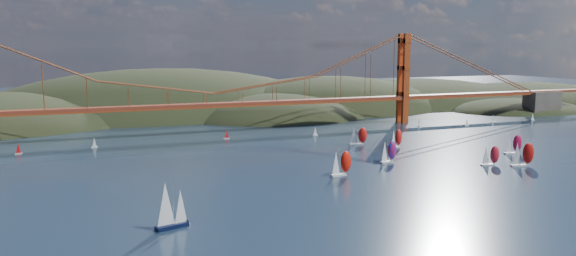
{
  "coord_description": "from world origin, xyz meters",
  "views": [
    {
      "loc": [
        -74.31,
        -117.33,
        47.8
      ],
      "look_at": [
        7.63,
        90.0,
        14.9
      ],
      "focal_mm": 35.0,
      "sensor_mm": 36.0,
      "label": 1
    }
  ],
  "objects_px": {
    "racer_5": "(358,136)",
    "racer_rwb": "(388,151)",
    "racer_1": "(490,155)",
    "racer_4": "(513,144)",
    "sloop_navy": "(170,206)",
    "racer_2": "(522,154)",
    "racer_3": "(396,138)",
    "racer_0": "(341,163)"
  },
  "relations": [
    {
      "from": "racer_1",
      "to": "racer_4",
      "type": "relative_size",
      "value": 0.93
    },
    {
      "from": "racer_1",
      "to": "racer_4",
      "type": "xyz_separation_m",
      "value": [
        26.38,
        15.64,
        0.32
      ]
    },
    {
      "from": "racer_2",
      "to": "racer_5",
      "type": "distance_m",
      "value": 77.16
    },
    {
      "from": "sloop_navy",
      "to": "racer_4",
      "type": "bearing_deg",
      "value": 0.54
    },
    {
      "from": "racer_1",
      "to": "racer_rwb",
      "type": "relative_size",
      "value": 0.9
    },
    {
      "from": "sloop_navy",
      "to": "racer_3",
      "type": "height_order",
      "value": "sloop_navy"
    },
    {
      "from": "racer_rwb",
      "to": "racer_3",
      "type": "bearing_deg",
      "value": 37.0
    },
    {
      "from": "sloop_navy",
      "to": "racer_rwb",
      "type": "bearing_deg",
      "value": 11.75
    },
    {
      "from": "racer_2",
      "to": "racer_3",
      "type": "xyz_separation_m",
      "value": [
        -24.06,
        54.23,
        -0.58
      ]
    },
    {
      "from": "racer_1",
      "to": "racer_5",
      "type": "height_order",
      "value": "racer_5"
    },
    {
      "from": "racer_1",
      "to": "racer_5",
      "type": "bearing_deg",
      "value": 120.88
    },
    {
      "from": "racer_rwb",
      "to": "racer_5",
      "type": "bearing_deg",
      "value": 62.67
    },
    {
      "from": "racer_1",
      "to": "racer_rwb",
      "type": "bearing_deg",
      "value": 158.18
    },
    {
      "from": "racer_4",
      "to": "racer_rwb",
      "type": "bearing_deg",
      "value": -178.07
    },
    {
      "from": "racer_rwb",
      "to": "racer_4",
      "type": "bearing_deg",
      "value": -19.54
    },
    {
      "from": "racer_4",
      "to": "racer_rwb",
      "type": "height_order",
      "value": "racer_rwb"
    },
    {
      "from": "racer_0",
      "to": "racer_5",
      "type": "xyz_separation_m",
      "value": [
        37.48,
        55.57,
        -0.35
      ]
    },
    {
      "from": "racer_1",
      "to": "sloop_navy",
      "type": "bearing_deg",
      "value": -158.84
    },
    {
      "from": "racer_5",
      "to": "racer_rwb",
      "type": "distance_m",
      "value": 42.67
    },
    {
      "from": "sloop_navy",
      "to": "racer_2",
      "type": "distance_m",
      "value": 145.88
    },
    {
      "from": "sloop_navy",
      "to": "racer_3",
      "type": "bearing_deg",
      "value": 17.74
    },
    {
      "from": "racer_1",
      "to": "racer_2",
      "type": "height_order",
      "value": "racer_2"
    },
    {
      "from": "racer_4",
      "to": "sloop_navy",
      "type": "bearing_deg",
      "value": -157.61
    },
    {
      "from": "racer_5",
      "to": "racer_rwb",
      "type": "xyz_separation_m",
      "value": [
        -8.66,
        -41.78,
        0.2
      ]
    },
    {
      "from": "sloop_navy",
      "to": "racer_5",
      "type": "bearing_deg",
      "value": 25.2
    },
    {
      "from": "racer_3",
      "to": "racer_5",
      "type": "xyz_separation_m",
      "value": [
        -12.97,
        13.46,
        -0.03
      ]
    },
    {
      "from": "racer_2",
      "to": "racer_3",
      "type": "distance_m",
      "value": 59.33
    },
    {
      "from": "racer_5",
      "to": "racer_rwb",
      "type": "bearing_deg",
      "value": -79.81
    },
    {
      "from": "racer_1",
      "to": "racer_4",
      "type": "bearing_deg",
      "value": 38.43
    },
    {
      "from": "racer_3",
      "to": "racer_rwb",
      "type": "xyz_separation_m",
      "value": [
        -21.64,
        -28.31,
        0.17
      ]
    },
    {
      "from": "racer_5",
      "to": "racer_1",
      "type": "bearing_deg",
      "value": -44.97
    },
    {
      "from": "sloop_navy",
      "to": "racer_4",
      "type": "relative_size",
      "value": 1.43
    },
    {
      "from": "racer_5",
      "to": "racer_0",
      "type": "bearing_deg",
      "value": -102.09
    },
    {
      "from": "racer_2",
      "to": "racer_3",
      "type": "height_order",
      "value": "racer_2"
    },
    {
      "from": "racer_3",
      "to": "sloop_navy",
      "type": "bearing_deg",
      "value": -171.43
    },
    {
      "from": "racer_2",
      "to": "racer_5",
      "type": "relative_size",
      "value": 1.14
    },
    {
      "from": "racer_1",
      "to": "racer_2",
      "type": "bearing_deg",
      "value": -21.75
    },
    {
      "from": "sloop_navy",
      "to": "racer_5",
      "type": "relative_size",
      "value": 1.45
    },
    {
      "from": "racer_0",
      "to": "racer_rwb",
      "type": "relative_size",
      "value": 1.03
    },
    {
      "from": "racer_2",
      "to": "racer_4",
      "type": "distance_m",
      "value": 26.78
    },
    {
      "from": "racer_0",
      "to": "racer_rwb",
      "type": "xyz_separation_m",
      "value": [
        28.82,
        13.8,
        -0.14
      ]
    },
    {
      "from": "racer_5",
      "to": "racer_rwb",
      "type": "relative_size",
      "value": 0.96
    }
  ]
}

